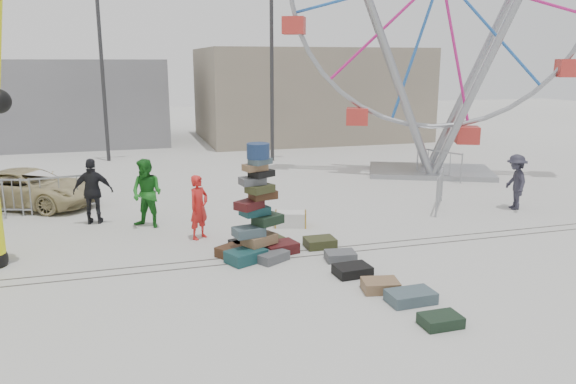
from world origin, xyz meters
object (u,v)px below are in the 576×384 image
object	(u,v)px
suitcase_tower	(257,225)
pedestrian_green	(147,193)
barricade_wheel_front	(440,191)
barricade_wheel_back	(439,164)
lamp_post_left	(104,57)
parked_suv	(30,188)
lamp_post_right	(274,57)
ferris_wheel	(440,1)
pedestrian_grey	(516,182)
barricade_dummy_c	(60,194)
pedestrian_red	(199,207)
steamer_trunk	(291,219)
pedestrian_black	(93,191)

from	to	relation	value
suitcase_tower	pedestrian_green	distance (m)	3.77
barricade_wheel_front	barricade_wheel_back	size ratio (longest dim) A/B	1.00
lamp_post_left	parked_suv	size ratio (longest dim) A/B	1.94
lamp_post_right	barricade_wheel_front	distance (m)	10.60
ferris_wheel	pedestrian_grey	bearing A→B (deg)	-69.61
lamp_post_right	pedestrian_grey	world-z (taller)	lamp_post_right
lamp_post_left	barricade_wheel_back	bearing A→B (deg)	-32.75
pedestrian_grey	barricade_dummy_c	bearing A→B (deg)	-88.33
ferris_wheel	parked_suv	world-z (taller)	ferris_wheel
suitcase_tower	pedestrian_red	world-z (taller)	suitcase_tower
steamer_trunk	pedestrian_red	size ratio (longest dim) A/B	0.52
lamp_post_left	barricade_wheel_front	xyz separation A→B (m)	(9.55, -11.51, -3.93)
suitcase_tower	parked_suv	distance (m)	8.39
steamer_trunk	pedestrian_grey	xyz separation A→B (m)	(6.94, -0.15, 0.63)
steamer_trunk	parked_suv	xyz separation A→B (m)	(-6.99, 4.24, 0.38)
pedestrian_black	barricade_dummy_c	bearing A→B (deg)	-46.80
barricade_wheel_front	ferris_wheel	bearing A→B (deg)	8.09
lamp_post_left	pedestrian_red	world-z (taller)	lamp_post_left
pedestrian_red	pedestrian_green	distance (m)	1.82
barricade_wheel_front	pedestrian_green	xyz separation A→B (m)	(-8.45, 0.53, 0.37)
barricade_dummy_c	parked_suv	distance (m)	1.37
lamp_post_left	suitcase_tower	bearing A→B (deg)	-76.40
lamp_post_left	barricade_dummy_c	xyz separation A→B (m)	(-1.29, -8.75, -3.93)
barricade_wheel_front	pedestrian_red	bearing A→B (deg)	132.35
lamp_post_right	parked_suv	bearing A→B (deg)	-148.06
lamp_post_left	barricade_dummy_c	distance (m)	9.68
ferris_wheel	barricade_wheel_back	bearing A→B (deg)	-78.93
suitcase_tower	ferris_wheel	distance (m)	12.77
lamp_post_right	barricade_dummy_c	size ratio (longest dim) A/B	4.00
ferris_wheel	barricade_wheel_front	xyz separation A→B (m)	(-2.55, -4.87, -5.93)
barricade_wheel_front	pedestrian_red	size ratio (longest dim) A/B	1.24
steamer_trunk	parked_suv	size ratio (longest dim) A/B	0.20
barricade_dummy_c	parked_suv	xyz separation A→B (m)	(-0.94, 1.00, 0.02)
pedestrian_red	lamp_post_right	bearing A→B (deg)	26.70
pedestrian_red	pedestrian_green	bearing A→B (deg)	91.82
lamp_post_left	parked_suv	xyz separation A→B (m)	(-2.23, -7.76, -3.91)
barricade_wheel_front	pedestrian_green	distance (m)	8.47
pedestrian_green	pedestrian_grey	world-z (taller)	pedestrian_green
lamp_post_right	ferris_wheel	size ratio (longest dim) A/B	0.61
ferris_wheel	pedestrian_black	size ratio (longest dim) A/B	7.34
barricade_wheel_back	pedestrian_black	distance (m)	12.42
suitcase_tower	pedestrian_green	bearing A→B (deg)	105.63
barricade_wheel_front	barricade_wheel_back	world-z (taller)	same
barricade_dummy_c	barricade_wheel_front	size ratio (longest dim) A/B	1.00
parked_suv	pedestrian_red	bearing A→B (deg)	-106.37
barricade_wheel_back	pedestrian_red	bearing A→B (deg)	-85.73
lamp_post_right	pedestrian_black	distance (m)	11.55
lamp_post_left	pedestrian_black	distance (m)	10.84
barricade_wheel_back	pedestrian_grey	world-z (taller)	pedestrian_grey
barricade_dummy_c	pedestrian_black	distance (m)	1.82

